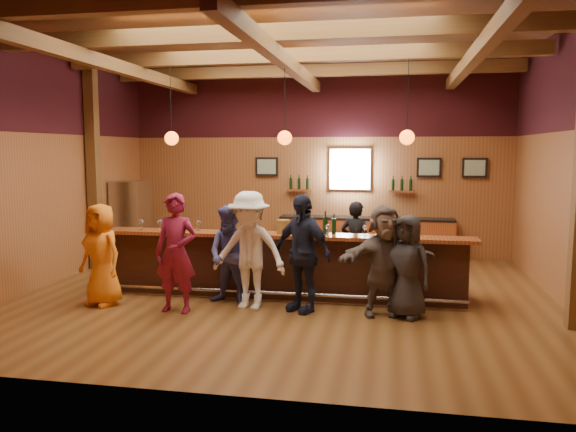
# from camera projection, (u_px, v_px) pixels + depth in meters

# --- Properties ---
(room) EXTENTS (9.04, 9.00, 4.52)m
(room) POSITION_uv_depth(u_px,v_px,m) (285.00, 107.00, 9.36)
(room) COLOR brown
(room) RESTS_ON ground
(bar_counter) EXTENTS (6.30, 1.07, 1.11)m
(bar_counter) POSITION_uv_depth(u_px,v_px,m) (287.00, 264.00, 9.76)
(bar_counter) COLOR black
(bar_counter) RESTS_ON ground
(back_bar_cabinet) EXTENTS (4.00, 0.52, 0.95)m
(back_bar_cabinet) POSITION_uv_depth(u_px,v_px,m) (366.00, 237.00, 13.03)
(back_bar_cabinet) COLOR brown
(back_bar_cabinet) RESTS_ON ground
(window) EXTENTS (0.95, 0.09, 0.95)m
(window) POSITION_uv_depth(u_px,v_px,m) (350.00, 169.00, 13.14)
(window) COLOR silver
(window) RESTS_ON room
(framed_pictures) EXTENTS (5.35, 0.05, 0.45)m
(framed_pictures) POSITION_uv_depth(u_px,v_px,m) (388.00, 167.00, 12.97)
(framed_pictures) COLOR black
(framed_pictures) RESTS_ON room
(wine_shelves) EXTENTS (3.00, 0.18, 0.30)m
(wine_shelves) POSITION_uv_depth(u_px,v_px,m) (350.00, 188.00, 13.13)
(wine_shelves) COLOR brown
(wine_shelves) RESTS_ON room
(pendant_lights) EXTENTS (4.24, 0.24, 1.37)m
(pendant_lights) POSITION_uv_depth(u_px,v_px,m) (285.00, 137.00, 9.36)
(pendant_lights) COLOR black
(pendant_lights) RESTS_ON room
(stainless_fridge) EXTENTS (0.70, 0.70, 1.80)m
(stainless_fridge) POSITION_uv_depth(u_px,v_px,m) (131.00, 220.00, 12.86)
(stainless_fridge) COLOR silver
(stainless_fridge) RESTS_ON ground
(customer_orange) EXTENTS (0.93, 0.76, 1.65)m
(customer_orange) POSITION_uv_depth(u_px,v_px,m) (101.00, 255.00, 9.02)
(customer_orange) COLOR orange
(customer_orange) RESTS_ON ground
(customer_redvest) EXTENTS (0.70, 0.48, 1.85)m
(customer_redvest) POSITION_uv_depth(u_px,v_px,m) (176.00, 253.00, 8.63)
(customer_redvest) COLOR maroon
(customer_redvest) RESTS_ON ground
(customer_denim) EXTENTS (0.91, 0.78, 1.62)m
(customer_denim) POSITION_uv_depth(u_px,v_px,m) (231.00, 255.00, 9.09)
(customer_denim) COLOR #474C8E
(customer_denim) RESTS_ON ground
(customer_white) EXTENTS (1.29, 0.86, 1.86)m
(customer_white) POSITION_uv_depth(u_px,v_px,m) (249.00, 250.00, 8.80)
(customer_white) COLOR white
(customer_white) RESTS_ON ground
(customer_navy) EXTENTS (1.15, 0.93, 1.83)m
(customer_navy) POSITION_uv_depth(u_px,v_px,m) (302.00, 253.00, 8.66)
(customer_navy) COLOR #1A2034
(customer_navy) RESTS_ON ground
(customer_brown) EXTENTS (1.63, 1.12, 1.69)m
(customer_brown) POSITION_uv_depth(u_px,v_px,m) (384.00, 260.00, 8.47)
(customer_brown) COLOR #5E524B
(customer_brown) RESTS_ON ground
(customer_dark) EXTENTS (0.90, 0.78, 1.55)m
(customer_dark) POSITION_uv_depth(u_px,v_px,m) (407.00, 266.00, 8.34)
(customer_dark) COLOR #272629
(customer_dark) RESTS_ON ground
(bartender) EXTENTS (0.66, 0.53, 1.57)m
(bartender) POSITION_uv_depth(u_px,v_px,m) (356.00, 243.00, 10.32)
(bartender) COLOR black
(bartender) RESTS_ON ground
(ice_bucket) EXTENTS (0.21, 0.21, 0.23)m
(ice_bucket) POSITION_uv_depth(u_px,v_px,m) (283.00, 227.00, 9.36)
(ice_bucket) COLOR olive
(ice_bucket) RESTS_ON bar_counter
(bottle_a) EXTENTS (0.08, 0.08, 0.39)m
(bottle_a) POSITION_uv_depth(u_px,v_px,m) (325.00, 225.00, 9.32)
(bottle_a) COLOR black
(bottle_a) RESTS_ON bar_counter
(bottle_b) EXTENTS (0.07, 0.07, 0.34)m
(bottle_b) POSITION_uv_depth(u_px,v_px,m) (334.00, 226.00, 9.33)
(bottle_b) COLOR black
(bottle_b) RESTS_ON bar_counter
(glass_a) EXTENTS (0.08, 0.08, 0.18)m
(glass_a) POSITION_uv_depth(u_px,v_px,m) (141.00, 222.00, 9.83)
(glass_a) COLOR silver
(glass_a) RESTS_ON bar_counter
(glass_b) EXTENTS (0.08, 0.08, 0.19)m
(glass_b) POSITION_uv_depth(u_px,v_px,m) (160.00, 223.00, 9.74)
(glass_b) COLOR silver
(glass_b) RESTS_ON bar_counter
(glass_c) EXTENTS (0.08, 0.08, 0.18)m
(glass_c) POSITION_uv_depth(u_px,v_px,m) (198.00, 223.00, 9.72)
(glass_c) COLOR silver
(glass_c) RESTS_ON bar_counter
(glass_d) EXTENTS (0.09, 0.09, 0.20)m
(glass_d) POSITION_uv_depth(u_px,v_px,m) (231.00, 225.00, 9.41)
(glass_d) COLOR silver
(glass_d) RESTS_ON bar_counter
(glass_e) EXTENTS (0.09, 0.09, 0.19)m
(glass_e) POSITION_uv_depth(u_px,v_px,m) (250.00, 225.00, 9.45)
(glass_e) COLOR silver
(glass_e) RESTS_ON bar_counter
(glass_f) EXTENTS (0.08, 0.08, 0.18)m
(glass_f) POSITION_uv_depth(u_px,v_px,m) (327.00, 228.00, 9.14)
(glass_f) COLOR silver
(glass_f) RESTS_ON bar_counter
(glass_g) EXTENTS (0.08, 0.08, 0.18)m
(glass_g) POSITION_uv_depth(u_px,v_px,m) (365.00, 228.00, 9.12)
(glass_g) COLOR silver
(glass_g) RESTS_ON bar_counter
(glass_h) EXTENTS (0.07, 0.07, 0.16)m
(glass_h) POSITION_uv_depth(u_px,v_px,m) (405.00, 230.00, 9.00)
(glass_h) COLOR silver
(glass_h) RESTS_ON bar_counter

